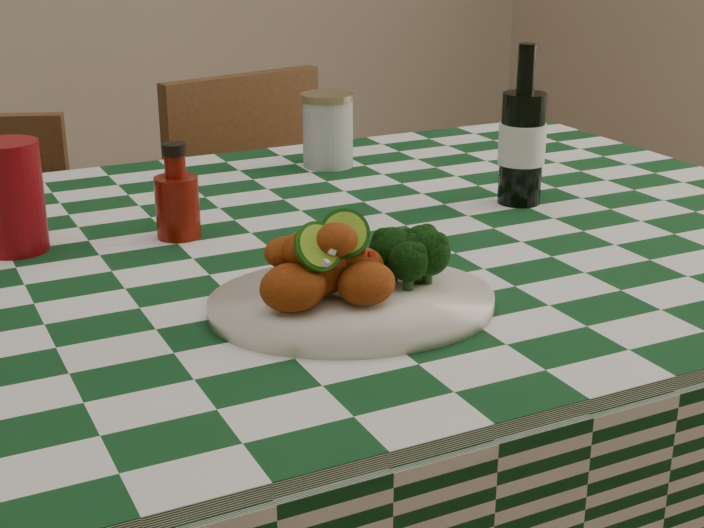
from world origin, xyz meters
name	(u,v)px	position (x,y,z in m)	size (l,w,h in m)	color
dining_table	(277,505)	(0.00, 0.00, 0.39)	(1.66, 1.06, 0.79)	#103D1B
plate	(352,304)	(0.00, -0.24, 0.80)	(0.31, 0.25, 0.02)	white
fried_chicken_pile	(332,262)	(-0.02, -0.24, 0.85)	(0.13, 0.10, 0.09)	#8F360D
broccoli_side	(415,256)	(0.09, -0.23, 0.83)	(0.08, 0.08, 0.06)	black
red_tumbler	(11,197)	(-0.30, 0.13, 0.86)	(0.08, 0.08, 0.14)	maroon
ketchup_bottle	(177,191)	(-0.09, 0.09, 0.85)	(0.06, 0.06, 0.13)	#670E05
mason_jar	(328,130)	(0.25, 0.35, 0.85)	(0.09, 0.09, 0.12)	#B2BCBA
beer_bottle	(523,125)	(0.41, 0.02, 0.90)	(0.07, 0.07, 0.23)	black
wooden_chair_right	(294,282)	(0.34, 0.72, 0.43)	(0.39, 0.41, 0.86)	#472814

